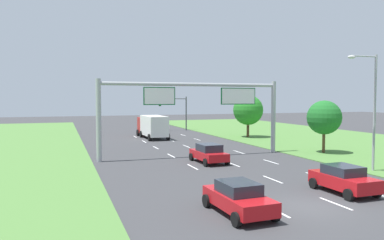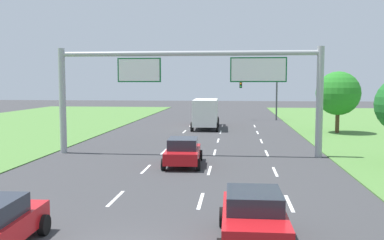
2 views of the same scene
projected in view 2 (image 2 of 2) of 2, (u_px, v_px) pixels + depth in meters
name	position (u px, v px, depth m)	size (l,w,h in m)	color
lane_dashes_inner_left	(133.00, 182.00, 20.48)	(0.14, 56.40, 0.01)	white
lane_dashes_inner_right	(206.00, 183.00, 20.13)	(0.14, 56.40, 0.01)	white
lane_dashes_slip	(281.00, 185.00, 19.78)	(0.14, 56.40, 0.01)	white
car_near_red	(254.00, 217.00, 12.57)	(2.12, 3.96, 1.56)	red
car_lead_silver	(183.00, 151.00, 24.49)	(2.26, 4.22, 1.57)	red
box_truck	(206.00, 112.00, 44.45)	(2.84, 8.18, 3.02)	#B21E19
sign_gantry	(191.00, 80.00, 27.59)	(17.24, 0.44, 7.00)	#9EA0A5
traffic_light_mast	(261.00, 89.00, 53.79)	(4.76, 0.49, 5.60)	#47494F
roadside_tree_far	(338.00, 93.00, 39.61)	(4.06, 4.06, 5.77)	#513823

